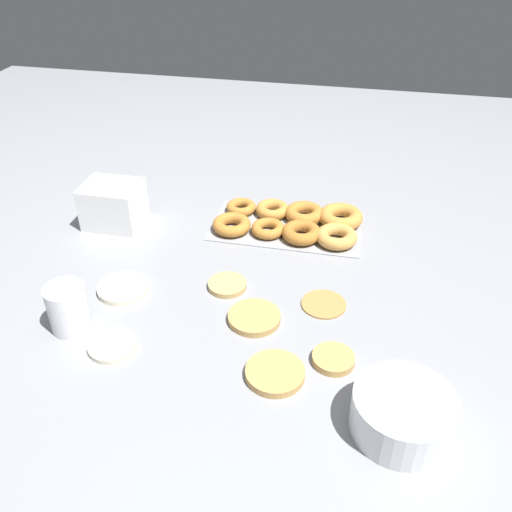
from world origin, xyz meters
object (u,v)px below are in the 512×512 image
object	(u,v)px
pancake_1	(112,346)
pancake_3	(254,318)
batter_bowl	(402,413)
pancake_0	(275,373)
donut_tray	(295,222)
paper_cup	(68,308)
pancake_2	(123,288)
pancake_6	(324,303)
pancake_5	(228,284)
pancake_4	(333,359)
container_stack	(113,205)

from	to	relation	value
pancake_1	pancake_3	world-z (taller)	pancake_3
batter_bowl	pancake_0	bearing A→B (deg)	-17.51
pancake_0	batter_bowl	world-z (taller)	batter_bowl
donut_tray	paper_cup	xyz separation A→B (m)	(0.39, 0.48, 0.03)
pancake_2	paper_cup	distance (m)	0.15
pancake_0	pancake_2	distance (m)	0.42
pancake_6	pancake_2	bearing A→B (deg)	5.56
pancake_0	batter_bowl	xyz separation A→B (m)	(-0.22, 0.07, 0.03)
pancake_5	pancake_0	bearing A→B (deg)	122.23
batter_bowl	pancake_6	bearing A→B (deg)	-61.65
pancake_5	pancake_6	bearing A→B (deg)	174.78
pancake_3	batter_bowl	distance (m)	0.37
pancake_0	donut_tray	xyz separation A→B (m)	(0.04, -0.52, 0.01)
pancake_0	batter_bowl	distance (m)	0.24
pancake_2	pancake_6	distance (m)	0.45
pancake_5	paper_cup	bearing A→B (deg)	35.44
pancake_0	pancake_4	world-z (taller)	same
paper_cup	pancake_6	bearing A→B (deg)	-160.35
pancake_3	pancake_4	world-z (taller)	same
pancake_2	batter_bowl	size ratio (longest dim) A/B	0.67
paper_cup	pancake_2	bearing A→B (deg)	-111.52
pancake_2	pancake_1	bearing A→B (deg)	106.78
pancake_5	container_stack	size ratio (longest dim) A/B	0.60
pancake_3	paper_cup	distance (m)	0.38
pancake_5	paper_cup	size ratio (longest dim) A/B	0.86
pancake_6	donut_tray	distance (m)	0.32
pancake_0	pancake_3	world-z (taller)	same
donut_tray	batter_bowl	distance (m)	0.65
pancake_0	pancake_6	size ratio (longest dim) A/B	1.14
pancake_0	pancake_3	distance (m)	0.16
pancake_5	paper_cup	xyz separation A→B (m)	(0.28, 0.20, 0.04)
pancake_1	pancake_4	size ratio (longest dim) A/B	1.16
batter_bowl	pancake_4	bearing A→B (deg)	-46.54
pancake_1	pancake_6	size ratio (longest dim) A/B	0.98
pancake_2	pancake_3	size ratio (longest dim) A/B	1.03
pancake_0	batter_bowl	bearing A→B (deg)	162.49
pancake_1	donut_tray	bearing A→B (deg)	-118.82
pancake_1	paper_cup	distance (m)	0.12
pancake_4	pancake_5	distance (m)	0.31
pancake_0	pancake_6	bearing A→B (deg)	-106.60
pancake_2	pancake_4	world-z (taller)	pancake_4
pancake_3	pancake_5	bearing A→B (deg)	-50.14
donut_tray	paper_cup	world-z (taller)	paper_cup
pancake_1	batter_bowl	xyz separation A→B (m)	(-0.55, 0.08, 0.03)
container_stack	paper_cup	size ratio (longest dim) A/B	1.44
pancake_1	container_stack	xyz separation A→B (m)	(0.19, -0.44, 0.05)
pancake_4	donut_tray	xyz separation A→B (m)	(0.14, -0.46, 0.01)
pancake_1	container_stack	bearing A→B (deg)	-66.90
pancake_1	pancake_3	distance (m)	0.29
pancake_0	pancake_3	bearing A→B (deg)	-63.95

